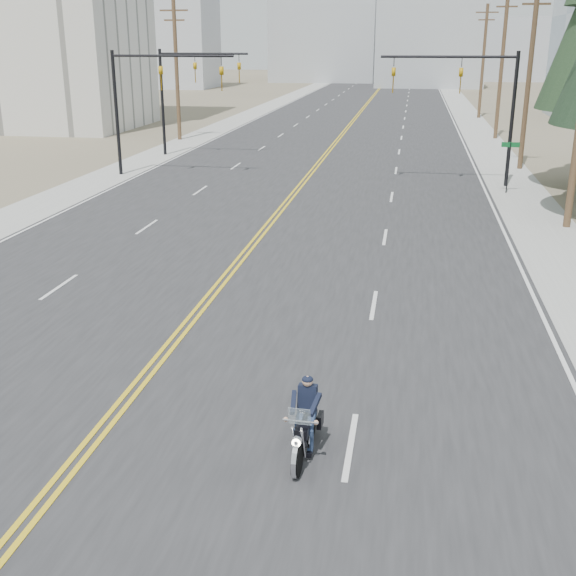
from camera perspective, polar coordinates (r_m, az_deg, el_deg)
The scene contains 18 objects.
ground_plane at distance 12.55m, azimuth -21.71°, elevation -18.99°, with size 400.00×400.00×0.00m, color #776D56.
road at distance 78.81m, azimuth 5.49°, elevation 13.38°, with size 20.00×200.00×0.01m, color #303033.
sidewalk_left at distance 80.49m, azimuth -2.93°, elevation 13.55°, with size 3.00×200.00×0.01m, color #A5A5A0.
sidewalk_right at distance 78.80m, azimuth 14.07°, elevation 12.92°, with size 3.00×200.00×0.01m, color #A5A5A0.
traffic_mast_left at distance 42.96m, azimuth -10.96°, elevation 15.22°, with size 7.10×0.26×7.00m.
traffic_mast_right at distance 40.44m, azimuth 14.54°, elevation 14.76°, with size 7.10×0.26×7.00m.
traffic_mast_far at distance 50.64m, azimuth -8.10°, elevation 15.80°, with size 6.10×0.26×7.00m.
street_sign at distance 38.97m, azimuth 17.08°, elevation 9.75°, with size 0.90×0.06×2.62m.
utility_pole_c at distance 46.75m, azimuth 18.54°, elevation 15.86°, with size 2.20×0.30×11.00m.
utility_pole_d at distance 61.62m, azimuth 16.56°, elevation 16.79°, with size 2.20×0.30×11.50m.
utility_pole_e at distance 78.55m, azimuth 15.17°, elevation 17.01°, with size 2.20×0.30×11.00m.
utility_pole_left at distance 59.20m, azimuth -8.80°, elevation 16.77°, with size 2.20×0.30×10.50m.
haze_bldg_a at distance 129.89m, azimuth -9.27°, elevation 20.22°, with size 14.00×12.00×22.00m, color #B7BCC6.
haze_bldg_b at distance 133.26m, azimuth 11.14°, elevation 18.35°, with size 18.00×14.00×14.00m, color #ADB2B7.
haze_bldg_d at distance 149.42m, azimuth 2.97°, elevation 20.98°, with size 20.00×15.00×26.00m, color #ADB2B7.
haze_bldg_e at distance 159.41m, azimuth 17.37°, elevation 17.55°, with size 14.00×14.00×12.00m, color #B7BCC6.
haze_bldg_f at distance 149.10m, azimuth -13.05°, elevation 18.63°, with size 12.00×12.00×16.00m, color #ADB2B7.
motorcyclist at distance 13.67m, azimuth 1.32°, elevation -10.32°, with size 0.84×1.95×1.52m, color black, non-canonical shape.
Camera 1 is at (5.85, -8.25, 7.43)m, focal length 45.00 mm.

